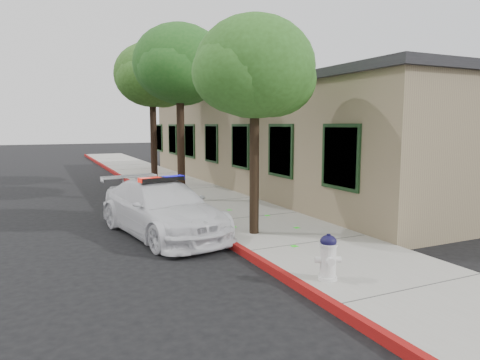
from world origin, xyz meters
name	(u,v)px	position (x,y,z in m)	size (l,w,h in m)	color
ground	(245,258)	(0.00, 0.00, 0.00)	(120.00, 120.00, 0.00)	black
sidewalk	(250,219)	(1.60, 3.00, 0.07)	(3.20, 60.00, 0.15)	gray
red_curb	(199,224)	(0.06, 3.00, 0.08)	(0.14, 60.00, 0.16)	#A01111
clapboard_building	(292,139)	(6.69, 9.00, 2.13)	(7.30, 20.89, 4.24)	#857A57
police_car	(162,208)	(-1.03, 2.65, 0.68)	(2.71, 4.95, 1.48)	silver
fire_hydrant	(328,257)	(0.55, -2.09, 0.55)	(0.45, 0.39, 0.79)	silver
street_tree_near	(255,72)	(0.88, 1.29, 3.98)	(3.08, 2.80, 5.13)	black
street_tree_mid	(179,68)	(0.70, 6.59, 4.66)	(3.14, 3.27, 5.99)	black
street_tree_far	(153,78)	(0.86, 10.83, 4.74)	(3.37, 3.25, 6.10)	black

